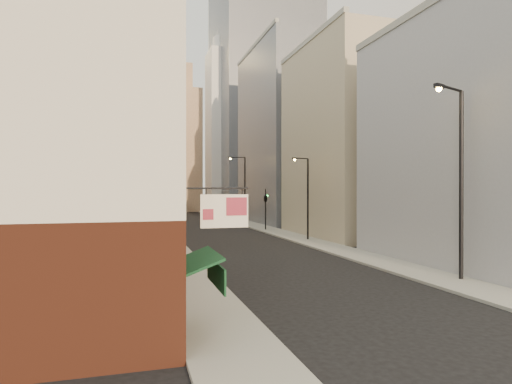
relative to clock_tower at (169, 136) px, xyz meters
name	(u,v)px	position (x,y,z in m)	size (l,w,h in m)	color
ground	(454,349)	(1.00, -92.00, -17.63)	(360.00, 360.00, 0.00)	black
sidewalk_left	(152,222)	(-5.50, -37.00, -17.56)	(3.00, 140.00, 0.15)	gray
sidewalk_right	(236,220)	(7.50, -37.00, -17.56)	(3.00, 140.00, 0.15)	gray
near_building_left	(94,163)	(-9.99, -83.00, -11.61)	(8.30, 23.04, 12.30)	#592719
left_bldg_beige	(99,151)	(-11.00, -66.00, -9.63)	(8.00, 12.00, 16.00)	tan
left_bldg_grey	(109,146)	(-11.00, -50.00, -7.63)	(8.00, 16.00, 20.00)	#97969B
left_bldg_tan	(115,167)	(-11.00, -32.00, -9.13)	(8.00, 18.00, 17.00)	#977659
left_bldg_wingrid	(118,155)	(-11.00, -12.00, -5.63)	(8.00, 20.00, 24.00)	gray
right_bldg_grey	(474,142)	(13.00, -80.00, -9.63)	(8.00, 16.00, 16.00)	#97969B
right_bldg_beige	(343,142)	(13.00, -62.00, -7.63)	(8.00, 16.00, 20.00)	tan
right_bldg_wingrid	(280,136)	(13.00, -42.00, -4.63)	(8.00, 20.00, 26.00)	gray
highrise	(263,95)	(19.00, -14.00, 8.02)	(21.00, 23.00, 51.20)	gray
clock_tower	(169,136)	(0.00, 0.00, 0.00)	(14.00, 14.00, 44.90)	#977659
white_tower	(227,126)	(11.00, -14.00, 0.97)	(8.00, 8.00, 41.50)	silver
streetlamp_near	(459,172)	(8.08, -84.22, -11.84)	(2.53, 1.15, 10.14)	black
streetlamp_mid	(306,194)	(7.59, -64.99, -13.12)	(1.96, 0.93, 7.91)	black
streetlamp_far	(243,185)	(7.36, -41.82, -12.05)	(2.43, 1.14, 9.77)	black
traffic_light_left	(161,201)	(-4.94, -49.61, -14.12)	(0.58, 0.49, 5.00)	black
traffic_light_right	(266,198)	(6.99, -53.96, -13.71)	(0.78, 0.78, 5.00)	black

